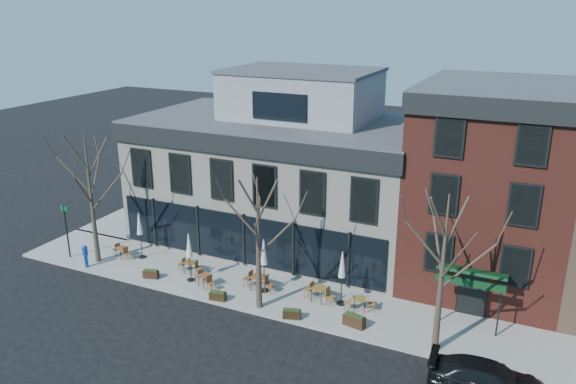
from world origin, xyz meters
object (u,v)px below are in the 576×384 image
at_px(parked_sedan, 489,380).
at_px(call_box, 85,255).
at_px(umbrella_0, 140,226).
at_px(cafe_set_0, 122,251).

distance_m(parked_sedan, call_box, 23.12).
distance_m(parked_sedan, umbrella_0, 21.39).
distance_m(call_box, umbrella_0, 3.54).
relative_size(call_box, cafe_set_0, 0.90).
height_order(parked_sedan, umbrella_0, umbrella_0).
xyz_separation_m(cafe_set_0, umbrella_0, (1.13, 0.52, 1.69)).
xyz_separation_m(call_box, cafe_set_0, (1.02, 1.94, -0.34)).
relative_size(call_box, umbrella_0, 0.48).
bearing_deg(umbrella_0, cafe_set_0, -155.32).
distance_m(call_box, cafe_set_0, 2.22).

